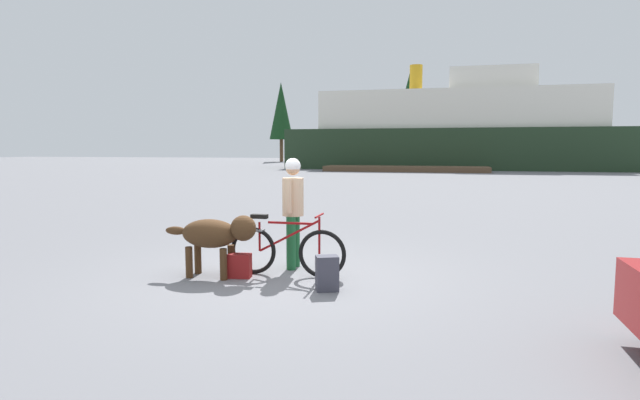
% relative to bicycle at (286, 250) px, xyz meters
% --- Properties ---
extents(ground_plane, '(160.00, 160.00, 0.00)m').
position_rel_bicycle_xyz_m(ground_plane, '(-0.03, -0.14, -0.37)').
color(ground_plane, slate).
extents(bicycle, '(1.71, 0.44, 0.90)m').
position_rel_bicycle_xyz_m(bicycle, '(0.00, 0.00, 0.00)').
color(bicycle, black).
rests_on(bicycle, ground_plane).
extents(person_cyclist, '(0.32, 0.53, 1.66)m').
position_rel_bicycle_xyz_m(person_cyclist, '(-0.04, 0.49, 0.62)').
color(person_cyclist, '#19592D').
rests_on(person_cyclist, ground_plane).
extents(dog, '(1.37, 0.48, 0.89)m').
position_rel_bicycle_xyz_m(dog, '(-0.94, -0.29, 0.23)').
color(dog, '#472D19').
rests_on(dog, ground_plane).
extents(backpack, '(0.34, 0.29, 0.45)m').
position_rel_bicycle_xyz_m(backpack, '(0.74, -0.60, -0.15)').
color(backpack, '#3F3F4C').
rests_on(backpack, ground_plane).
extents(handbag_pannier, '(0.34, 0.22, 0.34)m').
position_rel_bicycle_xyz_m(handbag_pannier, '(-0.60, -0.26, -0.20)').
color(handbag_pannier, maroon).
rests_on(handbag_pannier, ground_plane).
extents(dock_pier, '(12.37, 2.89, 0.40)m').
position_rel_bicycle_xyz_m(dock_pier, '(-0.89, 32.82, -0.17)').
color(dock_pier, brown).
rests_on(dock_pier, ground_plane).
extents(ferry_boat, '(28.35, 8.35, 8.99)m').
position_rel_bicycle_xyz_m(ferry_boat, '(2.91, 39.40, 2.81)').
color(ferry_boat, '#1E331E').
rests_on(ferry_boat, ground_plane).
extents(sailboat_moored, '(8.43, 2.36, 6.97)m').
position_rel_bicycle_xyz_m(sailboat_moored, '(11.50, 45.16, 0.10)').
color(sailboat_moored, navy).
rests_on(sailboat_moored, ground_plane).
extents(pine_tree_far_left, '(3.05, 3.05, 10.24)m').
position_rel_bicycle_xyz_m(pine_tree_far_left, '(-18.83, 57.02, 6.16)').
color(pine_tree_far_left, '#4C331E').
rests_on(pine_tree_far_left, ground_plane).
extents(pine_tree_center, '(4.22, 4.22, 10.92)m').
position_rel_bicycle_xyz_m(pine_tree_center, '(-2.32, 56.17, 6.19)').
color(pine_tree_center, '#4C331E').
rests_on(pine_tree_center, ground_plane).
extents(pine_tree_far_right, '(4.34, 4.34, 8.85)m').
position_rel_bicycle_xyz_m(pine_tree_far_right, '(8.66, 56.36, 5.12)').
color(pine_tree_far_right, '#4C331E').
rests_on(pine_tree_far_right, ground_plane).
extents(pine_tree_mid_back, '(4.38, 4.38, 8.75)m').
position_rel_bicycle_xyz_m(pine_tree_mid_back, '(3.15, 61.47, 5.19)').
color(pine_tree_mid_back, '#4C331E').
rests_on(pine_tree_mid_back, ground_plane).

